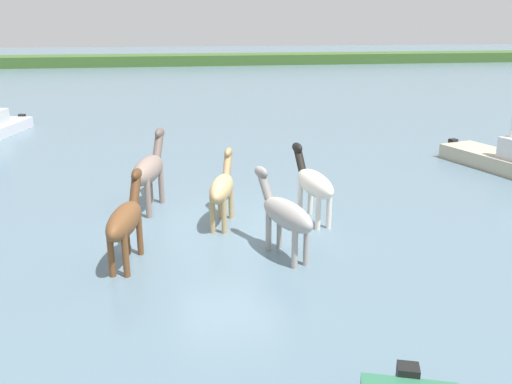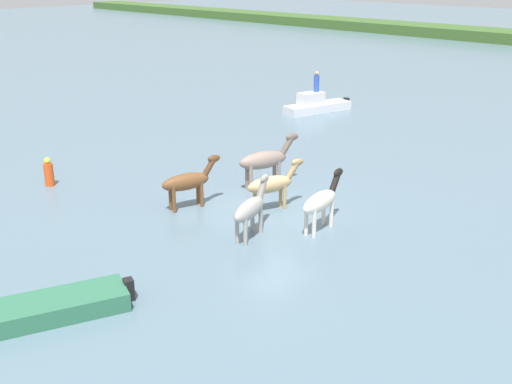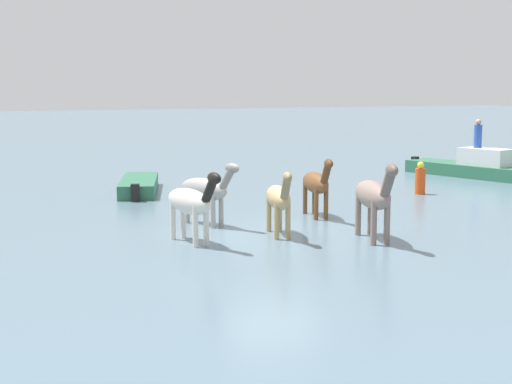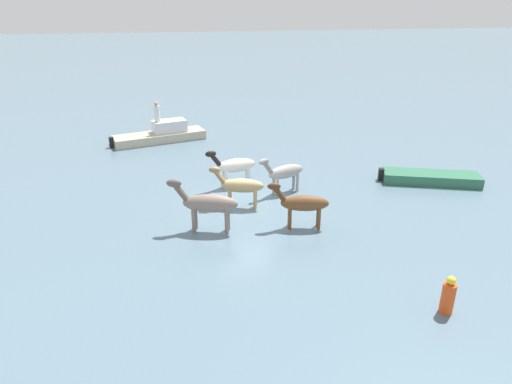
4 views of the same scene
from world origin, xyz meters
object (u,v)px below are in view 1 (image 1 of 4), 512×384
object	(u,v)px
horse_dun_straggler	(222,188)
horse_mid_herd	(125,220)
horse_pinto_flank	(313,183)
horse_gray_outer	(285,214)
horse_chestnut_trailing	(149,170)

from	to	relation	value
horse_dun_straggler	horse_mid_herd	bearing A→B (deg)	147.37
horse_pinto_flank	horse_gray_outer	world-z (taller)	horse_pinto_flank
horse_mid_herd	horse_chestnut_trailing	bearing A→B (deg)	5.80
horse_pinto_flank	horse_dun_straggler	size ratio (longest dim) A/B	1.05
horse_mid_herd	horse_chestnut_trailing	world-z (taller)	horse_chestnut_trailing
horse_gray_outer	horse_mid_herd	xyz separation A→B (m)	(-3.32, 0.21, 0.01)
horse_dun_straggler	horse_gray_outer	xyz separation A→B (m)	(1.10, -2.13, 0.02)
horse_dun_straggler	horse_gray_outer	size ratio (longest dim) A/B	0.99
horse_dun_straggler	horse_gray_outer	world-z (taller)	horse_gray_outer
horse_gray_outer	horse_mid_herd	distance (m)	3.32
horse_pinto_flank	horse_mid_herd	size ratio (longest dim) A/B	1.02
horse_dun_straggler	horse_mid_herd	xyz separation A→B (m)	(-2.22, -1.92, 0.03)
horse_pinto_flank	horse_mid_herd	distance (m)	4.85
horse_pinto_flank	horse_dun_straggler	world-z (taller)	horse_pinto_flank
horse_chestnut_trailing	horse_pinto_flank	bearing A→B (deg)	-95.45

